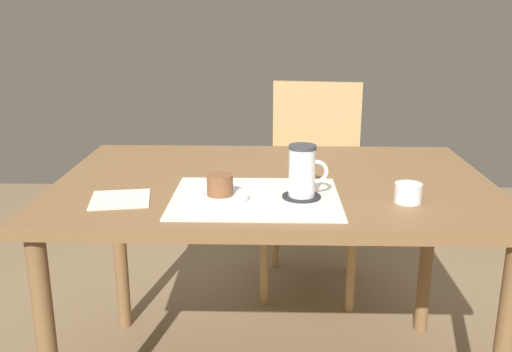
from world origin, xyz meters
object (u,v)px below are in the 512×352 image
(pastry_plate, at_px, (220,197))
(coffee_mug, at_px, (303,171))
(dining_table, at_px, (273,201))
(sugar_bowl, at_px, (408,193))
(wooden_chair, at_px, (313,179))
(pastry, at_px, (220,185))

(pastry_plate, xyz_separation_m, coffee_mug, (0.21, 0.02, 0.07))
(dining_table, xyz_separation_m, sugar_bowl, (0.34, -0.21, 0.10))
(wooden_chair, height_order, coffee_mug, wooden_chair)
(sugar_bowl, bearing_deg, coffee_mug, 175.96)
(pastry_plate, xyz_separation_m, sugar_bowl, (0.48, 0.00, 0.02))
(pastry, height_order, sugar_bowl, pastry)
(coffee_mug, bearing_deg, sugar_bowl, -4.04)
(pastry_plate, bearing_deg, coffee_mug, 5.40)
(sugar_bowl, bearing_deg, pastry_plate, -179.86)
(dining_table, bearing_deg, wooden_chair, 77.07)
(pastry, xyz_separation_m, sugar_bowl, (0.48, 0.00, -0.02))
(pastry_plate, xyz_separation_m, pastry, (0.00, 0.00, 0.03))
(dining_table, xyz_separation_m, pastry, (-0.14, -0.21, 0.12))
(wooden_chair, distance_m, coffee_mug, 1.01)
(dining_table, bearing_deg, pastry, -123.80)
(pastry, bearing_deg, sugar_bowl, 0.14)
(pastry_plate, bearing_deg, wooden_chair, 72.11)
(dining_table, bearing_deg, sugar_bowl, -30.98)
(dining_table, height_order, pastry, pastry)
(pastry_plate, bearing_deg, sugar_bowl, 0.14)
(pastry_plate, distance_m, sugar_bowl, 0.48)
(pastry, bearing_deg, pastry_plate, 0.00)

